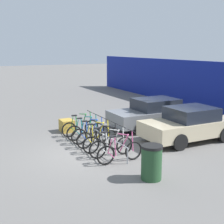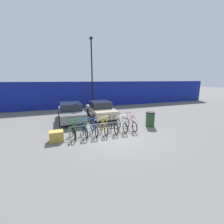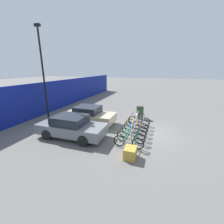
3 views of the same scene
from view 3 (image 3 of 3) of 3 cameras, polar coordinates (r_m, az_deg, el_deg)
The scene contains 15 objects.
ground_plane at distance 10.54m, azimuth 11.84°, elevation -7.60°, with size 120.00×120.00×0.00m, color #605E5B.
hoarding_wall at distance 14.48m, azimuth -28.33°, elevation 3.55°, with size 36.00×0.16×2.99m, color navy.
bike_rack at distance 9.96m, azimuth 7.76°, elevation -5.75°, with size 4.18×0.04×0.57m.
bicycle_green at distance 8.36m, azimuth 6.27°, elevation -11.08°, with size 0.68×1.71×1.05m.
bicycle_teal at distance 8.90m, azimuth 7.16°, elevation -9.32°, with size 0.68×1.71×1.05m.
bicycle_blue at distance 9.41m, azimuth 7.87°, elevation -7.88°, with size 0.68×1.71×1.05m.
bicycle_yellow at distance 9.93m, azimuth 8.52°, elevation -6.56°, with size 0.68×1.71×1.05m.
bicycle_black at distance 10.51m, azimuth 9.15°, elevation -5.28°, with size 0.68×1.71×1.05m.
bicycle_white at distance 11.06m, azimuth 9.68°, elevation -4.19°, with size 0.68×1.71×1.05m.
bicycle_pink at distance 11.66m, azimuth 10.19°, elevation -3.13°, with size 0.68×1.71×1.05m.
car_grey at distance 9.78m, azimuth -15.13°, elevation -5.37°, with size 1.91×4.28×1.40m.
car_beige at distance 11.81m, azimuth -8.79°, elevation -1.21°, with size 1.91×3.98×1.40m.
lamp_post at distance 13.99m, azimuth -24.87°, elevation 14.43°, with size 0.24×0.44×7.47m.
trash_bin at distance 13.17m, azimuth 10.58°, elevation -0.25°, with size 0.63×0.63×1.03m.
cargo_crate at distance 7.55m, azimuth 6.96°, elevation -15.22°, with size 0.70×0.56×0.55m, color #B28C33.
Camera 3 is at (-9.61, -0.99, 4.21)m, focal length 24.00 mm.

